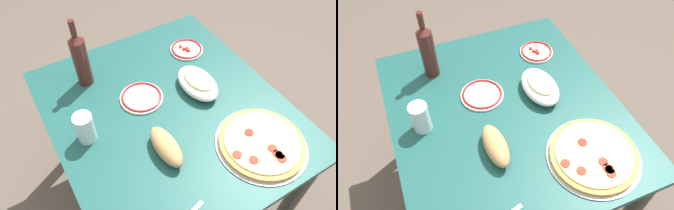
{
  "view_description": "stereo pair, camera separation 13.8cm",
  "coord_description": "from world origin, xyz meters",
  "views": [
    {
      "loc": [
        -0.78,
        0.46,
        1.79
      ],
      "look_at": [
        0.0,
        0.0,
        0.74
      ],
      "focal_mm": 34.57,
      "sensor_mm": 36.0,
      "label": 1
    },
    {
      "loc": [
        -0.84,
        0.34,
        1.79
      ],
      "look_at": [
        0.0,
        0.0,
        0.74
      ],
      "focal_mm": 34.57,
      "sensor_mm": 36.0,
      "label": 2
    }
  ],
  "objects": [
    {
      "name": "baked_pasta_dish",
      "position": [
        0.04,
        -0.18,
        0.75
      ],
      "size": [
        0.24,
        0.15,
        0.08
      ],
      "color": "white",
      "rests_on": "dining_table"
    },
    {
      "name": "side_plate_near",
      "position": [
        0.12,
        0.07,
        0.72
      ],
      "size": [
        0.19,
        0.19,
        0.02
      ],
      "color": "white",
      "rests_on": "dining_table"
    },
    {
      "name": "ground_plane",
      "position": [
        0.0,
        0.0,
        0.0
      ],
      "size": [
        8.0,
        8.0,
        0.0
      ],
      "primitive_type": "plane",
      "color": "brown",
      "rests_on": "ground"
    },
    {
      "name": "wine_bottle",
      "position": [
        0.34,
        0.24,
        0.85
      ],
      "size": [
        0.07,
        0.07,
        0.34
      ],
      "color": "#471E19",
      "rests_on": "dining_table"
    },
    {
      "name": "water_glass",
      "position": [
        0.04,
        0.35,
        0.78
      ],
      "size": [
        0.08,
        0.08,
        0.13
      ],
      "primitive_type": "cylinder",
      "color": "silver",
      "rests_on": "dining_table"
    },
    {
      "name": "dining_table",
      "position": [
        0.0,
        0.0,
        0.59
      ],
      "size": [
        1.1,
        0.97,
        0.71
      ],
      "color": "#194C47",
      "rests_on": "ground"
    },
    {
      "name": "pepperoni_pizza",
      "position": [
        -0.35,
        -0.22,
        0.73
      ],
      "size": [
        0.36,
        0.36,
        0.03
      ],
      "color": "#B7B7BC",
      "rests_on": "dining_table"
    },
    {
      "name": "bread_loaf",
      "position": [
        -0.18,
        0.12,
        0.75
      ],
      "size": [
        0.2,
        0.09,
        0.08
      ],
      "primitive_type": "ellipsoid",
      "color": "tan",
      "rests_on": "dining_table"
    },
    {
      "name": "side_plate_far",
      "position": [
        0.29,
        -0.28,
        0.72
      ],
      "size": [
        0.17,
        0.17,
        0.02
      ],
      "color": "white",
      "rests_on": "dining_table"
    }
  ]
}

